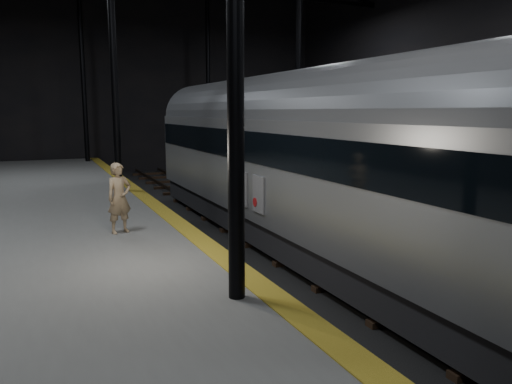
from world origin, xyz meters
TOP-DOWN VIEW (x-y plane):
  - ground at (0.00, 0.00)m, footprint 44.00×44.00m
  - tactile_strip at (-3.25, 0.00)m, footprint 0.50×43.80m
  - track at (0.00, 0.00)m, footprint 2.40×43.00m
  - train at (-0.00, 1.52)m, footprint 2.76×18.38m
  - woman at (-4.82, 1.12)m, footprint 0.73×0.60m

SIDE VIEW (x-z plane):
  - ground at x=0.00m, z-range 0.00..0.00m
  - track at x=0.00m, z-range -0.05..0.19m
  - tactile_strip at x=-3.25m, z-range 1.00..1.01m
  - woman at x=-4.82m, z-range 1.00..2.71m
  - train at x=0.00m, z-range 0.28..5.20m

